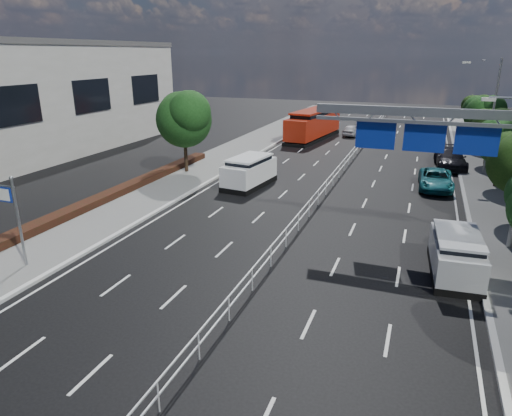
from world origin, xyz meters
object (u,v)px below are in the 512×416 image
(overhead_gantry, at_px, (441,133))
(near_car_silver, at_px, (352,130))
(red_bus, at_px, (313,124))
(parked_car_dark, at_px, (450,158))
(toilet_sign, at_px, (8,206))
(near_car_dark, at_px, (322,117))
(silver_minivan, at_px, (456,255))
(parked_car_teal, at_px, (436,179))
(white_minivan, at_px, (249,172))

(overhead_gantry, distance_m, near_car_silver, 32.24)
(red_bus, height_order, parked_car_dark, red_bus)
(toilet_sign, bearing_deg, near_car_dark, 86.64)
(overhead_gantry, height_order, parked_car_dark, overhead_gantry)
(silver_minivan, bearing_deg, parked_car_teal, 89.14)
(near_car_silver, height_order, silver_minivan, silver_minivan)
(near_car_silver, height_order, near_car_dark, near_car_dark)
(white_minivan, xyz_separation_m, near_car_silver, (3.61, 24.40, -0.41))
(near_car_dark, bearing_deg, parked_car_dark, 129.37)
(white_minivan, xyz_separation_m, parked_car_dark, (14.09, 11.27, -0.27))
(silver_minivan, bearing_deg, red_bus, 110.34)
(overhead_gantry, relative_size, near_car_dark, 2.17)
(overhead_gantry, relative_size, parked_car_teal, 2.07)
(toilet_sign, relative_size, near_car_dark, 0.92)
(parked_car_teal, bearing_deg, near_car_dark, 114.43)
(parked_car_teal, distance_m, parked_car_dark, 7.36)
(toilet_sign, xyz_separation_m, red_bus, (4.98, 36.81, -1.22))
(red_bus, distance_m, parked_car_dark, 17.06)
(near_car_dark, height_order, parked_car_dark, parked_car_dark)
(toilet_sign, distance_m, near_car_dark, 50.47)
(parked_car_teal, bearing_deg, red_bus, 126.07)
(white_minivan, bearing_deg, near_car_silver, 88.86)
(near_car_dark, distance_m, silver_minivan, 46.98)
(toilet_sign, relative_size, silver_minivan, 0.92)
(silver_minivan, bearing_deg, near_car_silver, 102.30)
(toilet_sign, xyz_separation_m, parked_car_teal, (18.07, 20.24, -2.26))
(overhead_gantry, height_order, white_minivan, overhead_gantry)
(overhead_gantry, bearing_deg, near_car_dark, 110.10)
(near_car_silver, bearing_deg, overhead_gantry, 110.09)
(near_car_silver, bearing_deg, parked_car_dark, 132.42)
(white_minivan, relative_size, near_car_silver, 1.34)
(toilet_sign, xyz_separation_m, silver_minivan, (18.84, 6.12, -2.00))
(near_car_silver, relative_size, silver_minivan, 0.83)
(red_bus, bearing_deg, white_minivan, -81.74)
(white_minivan, relative_size, parked_car_dark, 0.95)
(near_car_silver, bearing_deg, silver_minivan, 110.08)
(toilet_sign, distance_m, overhead_gantry, 20.52)
(toilet_sign, bearing_deg, white_minivan, 72.36)
(overhead_gantry, xyz_separation_m, parked_car_teal, (0.38, 10.19, -4.92))
(overhead_gantry, relative_size, parked_car_dark, 1.83)
(silver_minivan, height_order, parked_car_dark, silver_minivan)
(red_bus, relative_size, near_car_dark, 2.40)
(toilet_sign, distance_m, parked_car_teal, 27.23)
(toilet_sign, height_order, near_car_silver, toilet_sign)
(toilet_sign, xyz_separation_m, parked_car_dark, (19.25, 27.50, -2.13))
(overhead_gantry, relative_size, white_minivan, 1.93)
(overhead_gantry, relative_size, silver_minivan, 2.17)
(near_car_dark, bearing_deg, white_minivan, 97.55)
(overhead_gantry, relative_size, red_bus, 0.91)
(overhead_gantry, bearing_deg, silver_minivan, -73.78)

